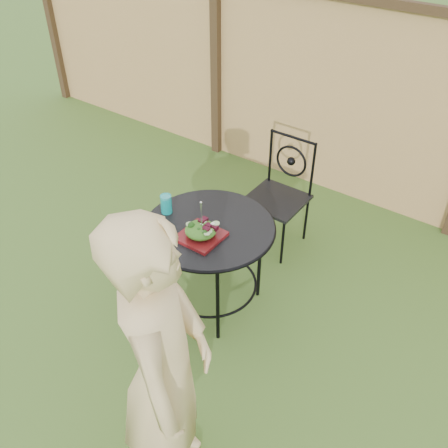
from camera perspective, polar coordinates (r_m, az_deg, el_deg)
name	(u,v)px	position (r m, az deg, el deg)	size (l,w,h in m)	color
ground	(186,314)	(3.82, -4.32, -10.19)	(60.00, 60.00, 0.00)	#2C4C18
fence	(333,98)	(4.83, 12.33, 13.92)	(8.00, 0.12, 1.90)	tan
patio_table	(210,242)	(3.50, -1.67, -2.01)	(0.92, 0.92, 0.72)	black
patio_chair	(280,191)	(4.18, 6.40, 3.71)	(0.46, 0.46, 0.95)	black
diner	(165,372)	(2.39, -6.76, -16.48)	(0.65, 0.43, 1.78)	tan
salad_plate	(201,236)	(3.31, -2.65, -1.40)	(0.27, 0.27, 0.02)	#510B12
salad	(201,230)	(3.28, -2.67, -0.70)	(0.21, 0.21, 0.08)	#235614
fork	(201,215)	(3.20, -2.60, 1.07)	(0.01, 0.01, 0.18)	silver
drinking_glass	(166,204)	(3.53, -6.62, 2.29)	(0.08, 0.08, 0.14)	#0C8B8A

